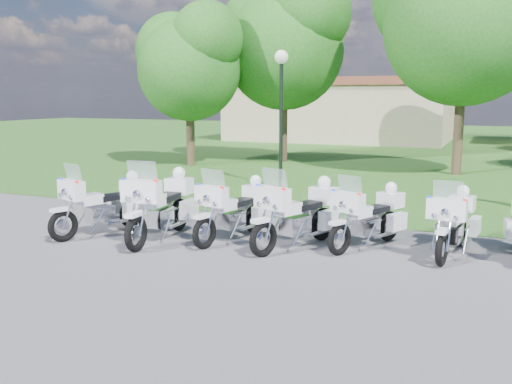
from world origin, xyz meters
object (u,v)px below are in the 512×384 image
at_px(motorcycle_1, 162,205).
at_px(motorcycle_3, 300,213).
at_px(motorcycle_4, 370,216).
at_px(motorcycle_0, 104,203).
at_px(lamp_post, 281,85).
at_px(motorcycle_5, 454,222).
at_px(motorcycle_2, 235,209).

bearing_deg(motorcycle_1, motorcycle_3, -174.15).
xyz_separation_m(motorcycle_1, motorcycle_4, (4.13, 1.09, -0.10)).
relative_size(motorcycle_0, lamp_post, 0.52).
relative_size(motorcycle_5, lamp_post, 0.51).
xyz_separation_m(motorcycle_3, lamp_post, (-3.02, 6.85, 2.62)).
relative_size(motorcycle_0, motorcycle_5, 1.03).
bearing_deg(motorcycle_3, motorcycle_4, -134.56).
distance_m(motorcycle_1, motorcycle_2, 1.53).
relative_size(motorcycle_0, motorcycle_1, 0.88).
bearing_deg(motorcycle_0, motorcycle_4, -148.66).
height_order(motorcycle_1, motorcycle_5, motorcycle_1).
height_order(motorcycle_5, lamp_post, lamp_post).
bearing_deg(motorcycle_4, motorcycle_3, 47.67).
bearing_deg(motorcycle_4, motorcycle_0, 36.08).
distance_m(motorcycle_0, motorcycle_5, 7.24).
height_order(motorcycle_0, motorcycle_4, motorcycle_0).
bearing_deg(lamp_post, motorcycle_3, -66.22).
height_order(motorcycle_2, motorcycle_3, motorcycle_3).
height_order(motorcycle_4, motorcycle_5, same).
distance_m(motorcycle_0, motorcycle_2, 2.91).
xyz_separation_m(motorcycle_0, motorcycle_5, (7.12, 1.29, -0.04)).
xyz_separation_m(motorcycle_0, lamp_post, (1.25, 7.47, 2.64)).
relative_size(motorcycle_1, motorcycle_4, 1.24).
height_order(motorcycle_0, motorcycle_1, motorcycle_1).
height_order(motorcycle_1, motorcycle_2, motorcycle_1).
height_order(motorcycle_3, motorcycle_5, motorcycle_3).
xyz_separation_m(motorcycle_0, motorcycle_3, (4.26, 0.62, 0.02)).
bearing_deg(lamp_post, motorcycle_4, -55.67).
bearing_deg(motorcycle_1, motorcycle_5, -172.82).
bearing_deg(motorcycle_2, motorcycle_0, 26.13).
height_order(motorcycle_0, motorcycle_2, motorcycle_0).
height_order(motorcycle_2, lamp_post, lamp_post).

